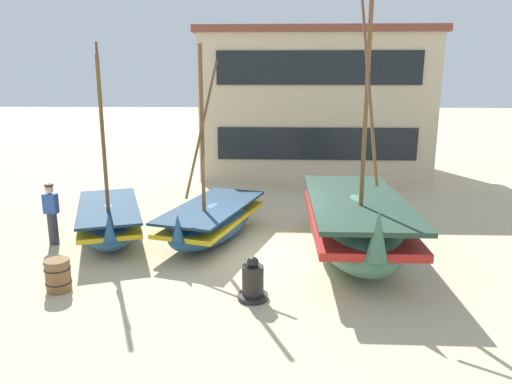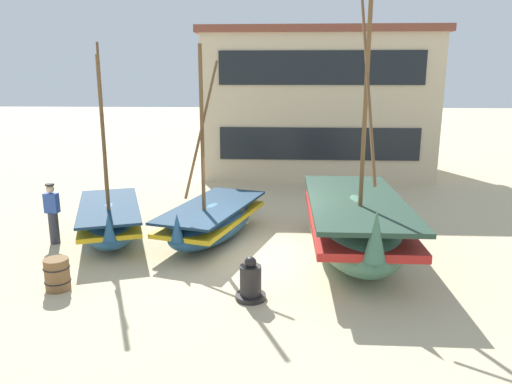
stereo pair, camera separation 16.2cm
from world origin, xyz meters
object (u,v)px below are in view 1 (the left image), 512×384
Objects in this scene: fishing_boat_near_left at (212,220)px; fishing_boat_centre_large at (355,224)px; fisherman_by_hull at (52,215)px; wooden_barrel at (58,275)px; fishing_boat_far_right at (109,220)px; harbor_building_main at (312,102)px; capstan_winch at (253,283)px.

fishing_boat_near_left is 0.78× the size of fishing_boat_centre_large.
fisherman_by_hull is 2.41× the size of wooden_barrel.
fishing_boat_near_left is at bearing 2.27° from fishing_boat_far_right.
harbor_building_main reaches higher than fishing_boat_far_right.
fishing_boat_far_right is at bearing 171.81° from fishing_boat_centre_large.
fishing_boat_far_right is 3.21× the size of fisherman_by_hull.
fisherman_by_hull is at bearing 176.50° from fishing_boat_centre_large.
capstan_winch is at bearing -3.14° from wooden_barrel.
fishing_boat_far_right is 5.83× the size of capstan_winch.
fisherman_by_hull is (-4.30, -0.58, 0.28)m from fishing_boat_near_left.
fishing_boat_near_left is 3.94m from capstan_winch.
wooden_barrel is (0.03, -3.36, -0.21)m from fishing_boat_far_right.
capstan_winch is at bearing -133.36° from fishing_boat_centre_large.
wooden_barrel is 15.79m from harbor_building_main.
fishing_boat_near_left is at bearing 109.58° from capstan_winch.
fisherman_by_hull is (-8.10, 0.49, -0.00)m from fishing_boat_centre_large.
fishing_boat_centre_large reaches higher than fisherman_by_hull.
capstan_winch is 1.32× the size of wooden_barrel.
fishing_boat_far_right is at bearing -120.67° from harbor_building_main.
capstan_winch is at bearing -70.42° from fishing_boat_near_left.
fisherman_by_hull is at bearing -172.27° from fishing_boat_near_left.
fishing_boat_centre_large is at bearing -88.54° from harbor_building_main.
wooden_barrel is (-4.19, 0.23, -0.01)m from capstan_winch.
harbor_building_main is (7.80, 11.25, 2.44)m from fisherman_by_hull.
wooden_barrel is at bearing 176.86° from capstan_winch.
wooden_barrel is (-2.87, -3.48, -0.21)m from fishing_boat_near_left.
fisherman_by_hull is 3.26m from wooden_barrel.
fishing_boat_centre_large is 0.65× the size of harbor_building_main.
fishing_boat_far_right reaches higher than fisherman_by_hull.
fisherman_by_hull is at bearing 116.26° from wooden_barrel.
fishing_boat_centre_large is 12.00m from harbor_building_main.
wooden_barrel is at bearing -129.52° from fishing_boat_near_left.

